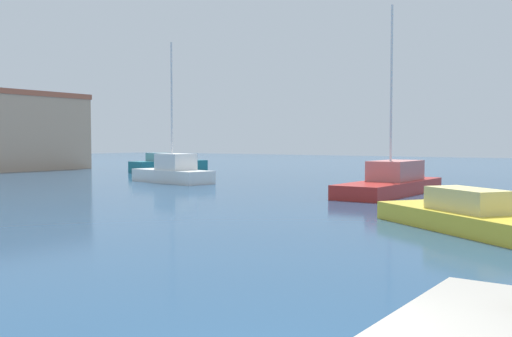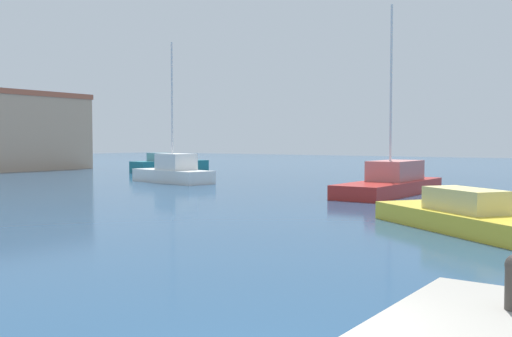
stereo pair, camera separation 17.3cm
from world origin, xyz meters
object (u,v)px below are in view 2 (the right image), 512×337
Objects in this scene: motorboat_teal_behind_lamppost at (169,165)px; motorboat_yellow_distant_north at (461,216)px; sailboat_white_mid_harbor at (173,172)px; sailboat_red_far_left at (392,182)px.

motorboat_yellow_distant_north is (-19.83, -31.71, -0.14)m from motorboat_teal_behind_lamppost.
motorboat_yellow_distant_north is (-10.11, -21.94, -0.27)m from sailboat_white_mid_harbor.
motorboat_yellow_distant_north is at bearing -147.74° from sailboat_red_far_left.
sailboat_red_far_left is at bearing -88.69° from sailboat_white_mid_harbor.
motorboat_teal_behind_lamppost is 1.13× the size of motorboat_yellow_distant_north.
sailboat_red_far_left is (10.46, 6.60, 0.19)m from motorboat_yellow_distant_north.
motorboat_teal_behind_lamppost is 0.76× the size of sailboat_red_far_left.
sailboat_red_far_left is (-9.37, -25.11, 0.05)m from motorboat_teal_behind_lamppost.
sailboat_white_mid_harbor is 24.16m from motorboat_yellow_distant_north.
motorboat_teal_behind_lamppost is 26.80m from sailboat_red_far_left.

